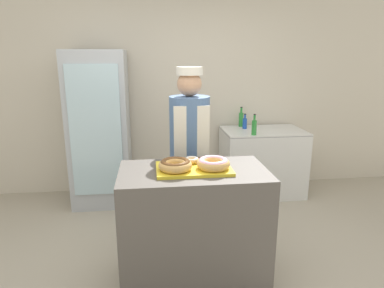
# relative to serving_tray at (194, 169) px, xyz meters

# --- Properties ---
(ground_plane) EXTENTS (14.00, 14.00, 0.00)m
(ground_plane) POSITION_rel_serving_tray_xyz_m (0.00, 0.00, -0.97)
(ground_plane) COLOR #A89E89
(wall_back) EXTENTS (8.00, 0.06, 2.70)m
(wall_back) POSITION_rel_serving_tray_xyz_m (0.00, 2.13, 0.38)
(wall_back) COLOR beige
(wall_back) RESTS_ON ground_plane
(display_counter) EXTENTS (1.13, 0.64, 0.96)m
(display_counter) POSITION_rel_serving_tray_xyz_m (0.00, 0.00, -0.49)
(display_counter) COLOR #4C4742
(display_counter) RESTS_ON ground_plane
(serving_tray) EXTENTS (0.56, 0.37, 0.02)m
(serving_tray) POSITION_rel_serving_tray_xyz_m (0.00, 0.00, 0.00)
(serving_tray) COLOR yellow
(serving_tray) RESTS_ON display_counter
(donut_chocolate_glaze) EXTENTS (0.25, 0.25, 0.08)m
(donut_chocolate_glaze) POSITION_rel_serving_tray_xyz_m (-0.14, -0.05, 0.05)
(donut_chocolate_glaze) COLOR tan
(donut_chocolate_glaze) RESTS_ON serving_tray
(donut_light_glaze) EXTENTS (0.25, 0.25, 0.08)m
(donut_light_glaze) POSITION_rel_serving_tray_xyz_m (0.14, -0.05, 0.05)
(donut_light_glaze) COLOR tan
(donut_light_glaze) RESTS_ON serving_tray
(donut_mini_center) EXTENTS (0.12, 0.12, 0.04)m
(donut_mini_center) POSITION_rel_serving_tray_xyz_m (0.00, 0.11, 0.04)
(donut_mini_center) COLOR tan
(donut_mini_center) RESTS_ON serving_tray
(brownie_back_left) EXTENTS (0.09, 0.09, 0.03)m
(brownie_back_left) POSITION_rel_serving_tray_xyz_m (-0.09, 0.11, 0.03)
(brownie_back_left) COLOR #382111
(brownie_back_left) RESTS_ON serving_tray
(brownie_back_right) EXTENTS (0.09, 0.09, 0.03)m
(brownie_back_right) POSITION_rel_serving_tray_xyz_m (0.09, 0.11, 0.03)
(brownie_back_right) COLOR #382111
(brownie_back_right) RESTS_ON serving_tray
(baker_person) EXTENTS (0.37, 0.37, 1.71)m
(baker_person) POSITION_rel_serving_tray_xyz_m (0.04, 0.63, -0.07)
(baker_person) COLOR #4C4C51
(baker_person) RESTS_ON ground_plane
(beverage_fridge) EXTENTS (0.69, 0.67, 1.87)m
(beverage_fridge) POSITION_rel_serving_tray_xyz_m (-0.93, 1.73, -0.04)
(beverage_fridge) COLOR #ADB2B7
(beverage_fridge) RESTS_ON ground_plane
(chest_freezer) EXTENTS (1.04, 0.67, 0.87)m
(chest_freezer) POSITION_rel_serving_tray_xyz_m (1.14, 1.74, -0.53)
(chest_freezer) COLOR silver
(chest_freezer) RESTS_ON ground_plane
(bottle_blue) EXTENTS (0.06, 0.06, 0.20)m
(bottle_blue) POSITION_rel_serving_tray_xyz_m (0.91, 1.84, -0.03)
(bottle_blue) COLOR #1E4CB2
(bottle_blue) RESTS_ON chest_freezer
(bottle_green) EXTENTS (0.06, 0.06, 0.26)m
(bottle_green) POSITION_rel_serving_tray_xyz_m (0.93, 1.47, -0.01)
(bottle_green) COLOR #2D8C38
(bottle_green) RESTS_ON chest_freezer
(bottle_green_b) EXTENTS (0.06, 0.06, 0.27)m
(bottle_green_b) POSITION_rel_serving_tray_xyz_m (0.90, 1.98, -0.00)
(bottle_green_b) COLOR #2D8C38
(bottle_green_b) RESTS_ON chest_freezer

